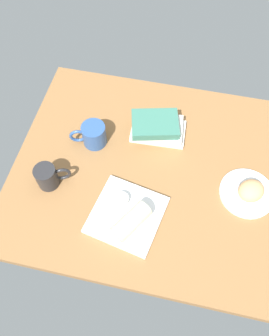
{
  "coord_description": "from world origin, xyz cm",
  "views": [
    {
      "loc": [
        5.26,
        -63.75,
        115.39
      ],
      "look_at": [
        -8.07,
        -2.66,
        7.0
      ],
      "focal_mm": 35.56,
      "sensor_mm": 36.0,
      "label": 1
    }
  ],
  "objects_px": {
    "second_mug": "(93,135)",
    "book_stack": "(158,128)",
    "square_plate": "(127,215)",
    "round_plate": "(247,193)",
    "scone_pastry": "(251,191)",
    "sauce_cup": "(122,199)",
    "coffee_mug": "(48,176)",
    "breakfast_wrap": "(131,221)"
  },
  "relations": [
    {
      "from": "scone_pastry",
      "to": "square_plate",
      "type": "xyz_separation_m",
      "value": [
        -0.42,
        -0.17,
        -0.04
      ]
    },
    {
      "from": "breakfast_wrap",
      "to": "book_stack",
      "type": "xyz_separation_m",
      "value": [
        0.02,
        0.41,
        -0.0
      ]
    },
    {
      "from": "breakfast_wrap",
      "to": "book_stack",
      "type": "relative_size",
      "value": 0.63
    },
    {
      "from": "scone_pastry",
      "to": "round_plate",
      "type": "bearing_deg",
      "value": 119.61
    },
    {
      "from": "sauce_cup",
      "to": "breakfast_wrap",
      "type": "bearing_deg",
      "value": -57.1
    },
    {
      "from": "round_plate",
      "to": "second_mug",
      "type": "distance_m",
      "value": 0.62
    },
    {
      "from": "sauce_cup",
      "to": "breakfast_wrap",
      "type": "height_order",
      "value": "breakfast_wrap"
    },
    {
      "from": "scone_pastry",
      "to": "breakfast_wrap",
      "type": "bearing_deg",
      "value": -152.46
    },
    {
      "from": "round_plate",
      "to": "second_mug",
      "type": "xyz_separation_m",
      "value": [
        -0.61,
        0.11,
        0.04
      ]
    },
    {
      "from": "sauce_cup",
      "to": "scone_pastry",
      "type": "bearing_deg",
      "value": 15.56
    },
    {
      "from": "round_plate",
      "to": "breakfast_wrap",
      "type": "height_order",
      "value": "breakfast_wrap"
    },
    {
      "from": "round_plate",
      "to": "square_plate",
      "type": "xyz_separation_m",
      "value": [
        -0.41,
        -0.18,
        0.0
      ]
    },
    {
      "from": "square_plate",
      "to": "round_plate",
      "type": "bearing_deg",
      "value": 23.29
    },
    {
      "from": "round_plate",
      "to": "sauce_cup",
      "type": "distance_m",
      "value": 0.46
    },
    {
      "from": "round_plate",
      "to": "second_mug",
      "type": "relative_size",
      "value": 1.42
    },
    {
      "from": "round_plate",
      "to": "sauce_cup",
      "type": "relative_size",
      "value": 3.9
    },
    {
      "from": "book_stack",
      "to": "coffee_mug",
      "type": "distance_m",
      "value": 0.47
    },
    {
      "from": "sauce_cup",
      "to": "coffee_mug",
      "type": "relative_size",
      "value": 0.42
    },
    {
      "from": "scone_pastry",
      "to": "coffee_mug",
      "type": "xyz_separation_m",
      "value": [
        -0.73,
        -0.1,
        0.0
      ]
    },
    {
      "from": "round_plate",
      "to": "scone_pastry",
      "type": "height_order",
      "value": "scone_pastry"
    },
    {
      "from": "breakfast_wrap",
      "to": "book_stack",
      "type": "height_order",
      "value": "book_stack"
    },
    {
      "from": "square_plate",
      "to": "coffee_mug",
      "type": "xyz_separation_m",
      "value": [
        -0.31,
        0.07,
        0.04
      ]
    },
    {
      "from": "round_plate",
      "to": "book_stack",
      "type": "distance_m",
      "value": 0.42
    },
    {
      "from": "coffee_mug",
      "to": "second_mug",
      "type": "distance_m",
      "value": 0.24
    },
    {
      "from": "square_plate",
      "to": "coffee_mug",
      "type": "bearing_deg",
      "value": 167.48
    },
    {
      "from": "scone_pastry",
      "to": "sauce_cup",
      "type": "height_order",
      "value": "scone_pastry"
    },
    {
      "from": "square_plate",
      "to": "book_stack",
      "type": "distance_m",
      "value": 0.38
    },
    {
      "from": "sauce_cup",
      "to": "book_stack",
      "type": "xyz_separation_m",
      "value": [
        0.07,
        0.33,
        0.01
      ]
    },
    {
      "from": "scone_pastry",
      "to": "coffee_mug",
      "type": "height_order",
      "value": "coffee_mug"
    },
    {
      "from": "scone_pastry",
      "to": "square_plate",
      "type": "height_order",
      "value": "scone_pastry"
    },
    {
      "from": "scone_pastry",
      "to": "second_mug",
      "type": "distance_m",
      "value": 0.63
    },
    {
      "from": "book_stack",
      "to": "square_plate",
      "type": "bearing_deg",
      "value": -96.26
    },
    {
      "from": "second_mug",
      "to": "book_stack",
      "type": "bearing_deg",
      "value": 20.52
    },
    {
      "from": "second_mug",
      "to": "round_plate",
      "type": "bearing_deg",
      "value": -9.78
    },
    {
      "from": "book_stack",
      "to": "scone_pastry",
      "type": "bearing_deg",
      "value": -28.48
    },
    {
      "from": "book_stack",
      "to": "round_plate",
      "type": "bearing_deg",
      "value": -27.79
    },
    {
      "from": "scone_pastry",
      "to": "book_stack",
      "type": "distance_m",
      "value": 0.43
    },
    {
      "from": "breakfast_wrap",
      "to": "square_plate",
      "type": "bearing_deg",
      "value": 154.87
    },
    {
      "from": "square_plate",
      "to": "book_stack",
      "type": "xyz_separation_m",
      "value": [
        0.04,
        0.37,
        0.04
      ]
    },
    {
      "from": "round_plate",
      "to": "scone_pastry",
      "type": "distance_m",
      "value": 0.04
    },
    {
      "from": "sauce_cup",
      "to": "coffee_mug",
      "type": "distance_m",
      "value": 0.28
    },
    {
      "from": "round_plate",
      "to": "coffee_mug",
      "type": "xyz_separation_m",
      "value": [
        -0.72,
        -0.11,
        0.04
      ]
    }
  ]
}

